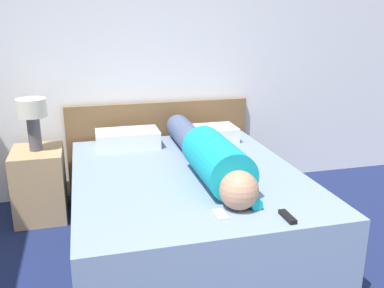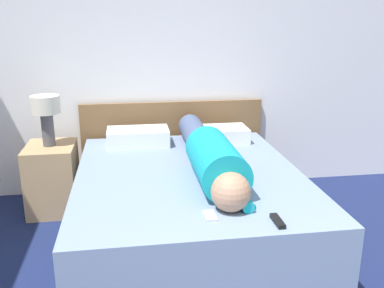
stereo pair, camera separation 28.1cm
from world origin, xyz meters
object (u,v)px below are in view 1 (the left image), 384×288
object	(u,v)px
table_lamp	(32,115)
pillow_second	(208,134)
pillow_near_headboard	(128,139)
tv_remote	(288,217)
bed	(187,207)
person_lying	(209,155)
cell_phone	(220,214)
nightstand	(40,184)

from	to	relation	value
table_lamp	pillow_second	size ratio (longest dim) A/B	0.85
pillow_near_headboard	tv_remote	world-z (taller)	pillow_near_headboard
bed	person_lying	size ratio (longest dim) A/B	1.15
pillow_near_headboard	cell_phone	bearing A→B (deg)	-76.40
cell_phone	pillow_near_headboard	bearing A→B (deg)	103.60
bed	table_lamp	world-z (taller)	table_lamp
bed	nightstand	distance (m)	1.29
bed	table_lamp	distance (m)	1.42
person_lying	pillow_second	distance (m)	0.81
person_lying	pillow_second	size ratio (longest dim) A/B	3.43
pillow_near_headboard	pillow_second	bearing A→B (deg)	0.00
nightstand	person_lying	size ratio (longest dim) A/B	0.34
bed	pillow_second	xyz separation A→B (m)	(0.37, 0.72, 0.34)
nightstand	pillow_near_headboard	world-z (taller)	pillow_near_headboard
table_lamp	pillow_second	distance (m)	1.46
table_lamp	person_lying	bearing A→B (deg)	-32.57
nightstand	tv_remote	distance (m)	2.13
bed	pillow_near_headboard	bearing A→B (deg)	114.82
tv_remote	pillow_near_headboard	bearing A→B (deg)	113.79
table_lamp	cell_phone	world-z (taller)	table_lamp
nightstand	table_lamp	world-z (taller)	table_lamp
table_lamp	pillow_near_headboard	world-z (taller)	table_lamp
pillow_second	bed	bearing A→B (deg)	-117.20
table_lamp	tv_remote	xyz separation A→B (m)	(1.42, -1.56, -0.31)
pillow_near_headboard	pillow_second	distance (m)	0.70
cell_phone	pillow_second	bearing A→B (deg)	76.00
pillow_second	tv_remote	world-z (taller)	pillow_second
pillow_second	tv_remote	bearing A→B (deg)	-90.54
pillow_second	cell_phone	world-z (taller)	pillow_second
person_lying	cell_phone	distance (m)	0.68
nightstand	table_lamp	bearing A→B (deg)	180.00
bed	nightstand	bearing A→B (deg)	145.96
bed	pillow_near_headboard	distance (m)	0.87
bed	nightstand	world-z (taller)	nightstand
pillow_second	person_lying	bearing A→B (deg)	-106.38
pillow_second	pillow_near_headboard	bearing A→B (deg)	180.00
table_lamp	cell_phone	bearing A→B (deg)	-53.00
person_lying	cell_phone	world-z (taller)	person_lying
table_lamp	tv_remote	distance (m)	2.13
pillow_near_headboard	pillow_second	size ratio (longest dim) A/B	1.05
pillow_second	tv_remote	size ratio (longest dim) A/B	3.28
person_lying	pillow_near_headboard	world-z (taller)	person_lying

